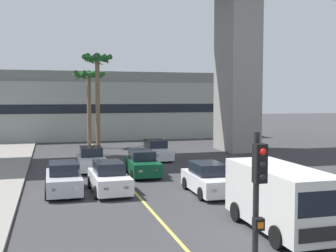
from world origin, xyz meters
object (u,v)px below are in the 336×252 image
object	(u,v)px
traffic_light_median_near	(257,208)
palm_tree_near_median	(97,73)
car_queue_second	(142,164)
car_queue_fourth	(208,179)
palm_tree_mid_median	(89,84)
car_queue_fifth	(156,151)
delivery_van	(280,197)
car_queue_sixth	(109,178)
car_queue_front	(91,160)
car_queue_third	(64,179)

from	to	relation	value
traffic_light_median_near	palm_tree_near_median	xyz separation A→B (m)	(-0.03, 28.34, 4.17)
car_queue_second	traffic_light_median_near	world-z (taller)	traffic_light_median_near
car_queue_fourth	palm_tree_mid_median	size ratio (longest dim) A/B	0.55
car_queue_fifth	traffic_light_median_near	bearing A→B (deg)	-99.36
car_queue_fourth	delivery_van	distance (m)	6.42
car_queue_fourth	car_queue_sixth	size ratio (longest dim) A/B	1.00
delivery_van	traffic_light_median_near	size ratio (longest dim) A/B	1.25
car_queue_second	car_queue_sixth	bearing A→B (deg)	-122.62
car_queue_fifth	palm_tree_mid_median	distance (m)	11.58
car_queue_second	car_queue_sixth	xyz separation A→B (m)	(-2.62, -4.10, 0.00)
palm_tree_mid_median	traffic_light_median_near	bearing A→B (deg)	-89.63
car_queue_second	car_queue_sixth	size ratio (longest dim) A/B	1.00
car_queue_front	car_queue_fifth	bearing A→B (deg)	32.73
car_queue_front	traffic_light_median_near	bearing A→B (deg)	-86.45
car_queue_fourth	palm_tree_mid_median	bearing A→B (deg)	100.65
car_queue_front	palm_tree_near_median	world-z (taller)	palm_tree_near_median
palm_tree_mid_median	car_queue_sixth	bearing A→B (deg)	-92.36
car_queue_third	palm_tree_near_median	size ratio (longest dim) A/B	0.48
car_queue_sixth	car_queue_fifth	bearing A→B (deg)	63.72
car_queue_third	palm_tree_near_median	world-z (taller)	palm_tree_near_median
car_queue_front	car_queue_sixth	size ratio (longest dim) A/B	0.99
car_queue_front	delivery_van	bearing A→B (deg)	-70.16
car_queue_front	palm_tree_near_median	xyz separation A→B (m)	(1.26, 7.51, 6.16)
car_queue_third	delivery_van	world-z (taller)	delivery_van
car_queue_second	car_queue_fourth	world-z (taller)	same
car_queue_front	traffic_light_median_near	size ratio (longest dim) A/B	0.98
palm_tree_near_median	car_queue_second	bearing A→B (deg)	-80.85
car_queue_sixth	traffic_light_median_near	xyz separation A→B (m)	(1.02, -14.09, 1.99)
car_queue_fifth	traffic_light_median_near	size ratio (longest dim) A/B	0.99
car_queue_sixth	car_queue_front	bearing A→B (deg)	92.31
car_queue_front	delivery_van	xyz separation A→B (m)	(5.35, -14.82, 0.57)
car_queue_fifth	palm_tree_near_median	world-z (taller)	palm_tree_near_median
car_queue_second	palm_tree_near_median	xyz separation A→B (m)	(-1.64, 10.16, 6.16)
car_queue_third	car_queue_fifth	distance (m)	12.14
car_queue_fourth	palm_tree_near_median	size ratio (longest dim) A/B	0.48
delivery_van	palm_tree_near_median	size ratio (longest dim) A/B	0.62
car_queue_sixth	palm_tree_mid_median	distance (m)	20.24
delivery_van	car_queue_front	bearing A→B (deg)	109.84
car_queue_second	delivery_van	world-z (taller)	delivery_van
palm_tree_near_median	car_queue_fourth	bearing A→B (deg)	-76.60
car_queue_front	traffic_light_median_near	distance (m)	20.97
palm_tree_near_median	car_queue_third	bearing A→B (deg)	-103.19
car_queue_fifth	car_queue_sixth	bearing A→B (deg)	-116.28
car_queue_front	delivery_van	world-z (taller)	delivery_van
car_queue_front	car_queue_third	size ratio (longest dim) A/B	1.00
car_queue_third	car_queue_sixth	distance (m)	2.29
car_queue_fourth	car_queue_sixth	bearing A→B (deg)	160.57
delivery_van	palm_tree_mid_median	xyz separation A→B (m)	(-4.27, 27.56, 4.84)
car_queue_third	car_queue_sixth	world-z (taller)	same
car_queue_fifth	delivery_van	distance (m)	18.23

